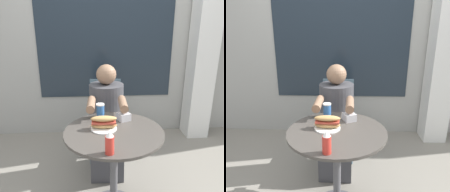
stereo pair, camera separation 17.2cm
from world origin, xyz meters
TOP-DOWN VIEW (x-y plane):
  - storefront_wall at (-0.00, 1.46)m, footprint 8.00×0.09m
  - lattice_pillar at (1.22, 1.26)m, footprint 0.28×0.28m
  - cafe_table at (0.00, 0.00)m, footprint 0.73×0.73m
  - diner_chair at (-0.03, 0.89)m, footprint 0.39×0.39m
  - seated_diner at (-0.03, 0.54)m, footprint 0.34×0.60m
  - sandwich_on_plate at (-0.07, 0.03)m, footprint 0.19×0.19m
  - drink_cup at (-0.09, 0.26)m, footprint 0.07×0.07m
  - napkin_box at (0.09, 0.18)m, footprint 0.12×0.12m
  - condiment_bottle at (-0.05, -0.30)m, footprint 0.06×0.06m

SIDE VIEW (x-z plane):
  - seated_diner at x=-0.03m, z-range -0.07..1.03m
  - diner_chair at x=-0.03m, z-range 0.09..0.96m
  - cafe_table at x=0.00m, z-range 0.17..0.88m
  - napkin_box at x=0.09m, z-range 0.72..0.78m
  - sandwich_on_plate at x=-0.07m, z-range 0.71..0.81m
  - drink_cup at x=-0.09m, z-range 0.72..0.83m
  - condiment_bottle at x=-0.05m, z-range 0.71..0.86m
  - lattice_pillar at x=1.22m, z-range 0.00..2.40m
  - storefront_wall at x=0.00m, z-range 0.00..2.80m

